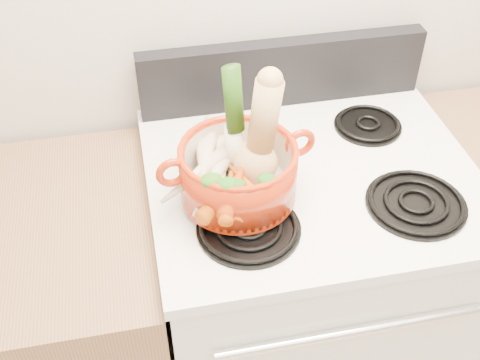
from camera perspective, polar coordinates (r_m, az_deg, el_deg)
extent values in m
cube|color=silver|center=(1.79, 5.63, -11.12)|extent=(0.76, 0.65, 0.92)
cube|color=silver|center=(1.44, 6.85, 0.43)|extent=(0.78, 0.67, 0.03)
cube|color=black|center=(1.61, 4.05, 10.14)|extent=(0.76, 0.05, 0.18)
cylinder|color=silver|center=(1.35, 10.59, -13.97)|extent=(0.60, 0.02, 0.02)
cylinder|color=black|center=(1.28, 0.82, -4.50)|extent=(0.22, 0.22, 0.02)
cylinder|color=black|center=(1.39, 16.37, -2.05)|extent=(0.22, 0.22, 0.02)
cylinder|color=black|center=(1.50, -1.61, 3.62)|extent=(0.17, 0.17, 0.02)
cylinder|color=black|center=(1.59, 12.03, 5.22)|extent=(0.17, 0.17, 0.02)
cylinder|color=#A3250A|center=(1.30, -0.18, 0.71)|extent=(0.29, 0.29, 0.13)
torus|color=#A3250A|center=(1.24, -6.44, 0.70)|extent=(0.07, 0.03, 0.07)
torus|color=#A3250A|center=(1.31, 5.72, 3.52)|extent=(0.07, 0.03, 0.07)
cylinder|color=white|center=(1.27, -0.53, 5.49)|extent=(0.07, 0.09, 0.28)
ellipsoid|color=#D9BC86|center=(1.37, -0.81, 2.63)|extent=(0.10, 0.09, 0.04)
cone|color=beige|center=(1.33, -2.18, 1.16)|extent=(0.08, 0.22, 0.06)
cone|color=beige|center=(1.29, -2.49, 0.23)|extent=(0.15, 0.20, 0.06)
cone|color=beige|center=(1.34, -1.78, 2.28)|extent=(0.08, 0.22, 0.06)
cone|color=beige|center=(1.29, -4.31, 0.47)|extent=(0.18, 0.14, 0.06)
cone|color=beige|center=(1.31, -3.54, 1.78)|extent=(0.07, 0.20, 0.06)
cone|color=beige|center=(1.32, -3.18, 2.35)|extent=(0.11, 0.23, 0.06)
cone|color=#D24E0A|center=(1.27, -0.33, -1.64)|extent=(0.06, 0.15, 0.04)
cone|color=#C05709|center=(1.26, -1.53, -1.35)|extent=(0.14, 0.15, 0.05)
cone|color=#D25E0A|center=(1.27, 0.80, -0.63)|extent=(0.08, 0.15, 0.04)
cone|color=#D1500A|center=(1.24, -1.10, -1.63)|extent=(0.07, 0.15, 0.04)
cone|color=#CB450A|center=(1.25, -0.46, -0.81)|extent=(0.11, 0.17, 0.05)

